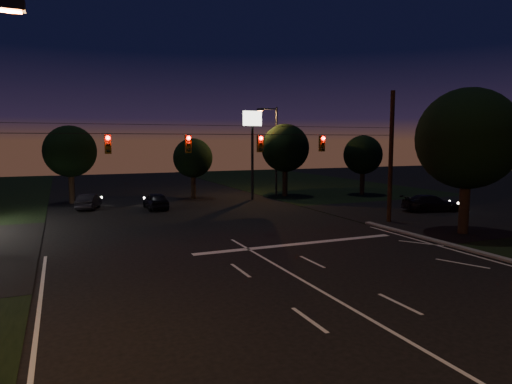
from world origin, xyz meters
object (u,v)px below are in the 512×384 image
utility_pole_right (389,222)px  car_cross (431,203)px  tree_right_near (466,140)px  car_oncoming_b (89,201)px  car_oncoming_a (156,201)px

utility_pole_right → car_cross: 6.70m
tree_right_near → car_cross: tree_right_near is taller
tree_right_near → utility_pole_right: bearing=107.5°
utility_pole_right → car_oncoming_b: (-18.82, 14.74, 0.63)m
car_cross → utility_pole_right: bearing=125.5°
utility_pole_right → tree_right_near: bearing=-72.5°
car_oncoming_a → car_oncoming_b: car_oncoming_a is taller
car_oncoming_a → car_oncoming_b: (-5.11, 2.19, -0.06)m
utility_pole_right → car_oncoming_b: 23.91m
car_cross → car_oncoming_a: bearing=77.0°
car_oncoming_a → utility_pole_right: bearing=137.4°
utility_pole_right → car_cross: (6.19, 2.47, 0.67)m
car_oncoming_a → car_cross: size_ratio=0.88×
car_oncoming_b → car_cross: car_cross is taller
tree_right_near → car_oncoming_a: size_ratio=2.17×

